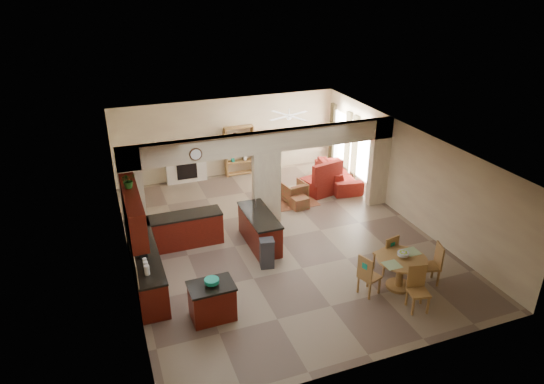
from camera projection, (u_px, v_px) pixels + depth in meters
name	position (u px, v px, depth m)	size (l,w,h in m)	color
floor	(279.00, 238.00, 13.51)	(10.00, 10.00, 0.00)	#7A6954
ceiling	(280.00, 143.00, 12.33)	(10.00, 10.00, 0.00)	white
wall_back	(228.00, 137.00, 17.17)	(8.00, 8.00, 0.00)	beige
wall_front	(380.00, 302.00, 8.67)	(8.00, 8.00, 0.00)	beige
wall_left	(124.00, 217.00, 11.65)	(10.00, 10.00, 0.00)	beige
wall_right	(406.00, 172.00, 14.19)	(10.00, 10.00, 0.00)	beige
partition_left_pier	(133.00, 198.00, 12.59)	(0.60, 0.25, 2.80)	beige
partition_center_pier	(266.00, 188.00, 13.89)	(0.80, 0.25, 2.20)	beige
partition_right_pier	(379.00, 162.00, 14.95)	(0.60, 0.25, 2.80)	beige
partition_header	(266.00, 142.00, 13.31)	(8.00, 0.25, 0.60)	beige
kitchen_counter	(161.00, 250.00, 12.06)	(2.52, 3.29, 1.48)	#400F07
upper_cabinets	(133.00, 211.00, 10.80)	(0.35, 2.40, 0.90)	#400F07
peninsula	(260.00, 229.00, 13.03)	(0.70, 1.85, 0.91)	#400F07
wall_clock	(196.00, 154.00, 12.56)	(0.34, 0.34, 0.03)	#4D2D19
rug	(290.00, 201.00, 15.67)	(1.60, 1.30, 0.01)	brown
fireplace	(186.00, 165.00, 16.85)	(1.60, 0.35, 1.20)	beige
shelving_unit	(239.00, 151.00, 17.34)	(1.00, 0.32, 1.80)	olive
window_a	(365.00, 153.00, 16.22)	(0.02, 0.90, 1.90)	white
window_b	(341.00, 138.00, 17.67)	(0.02, 0.90, 1.90)	white
glazed_door	(352.00, 150.00, 17.01)	(0.02, 0.70, 2.10)	white
drape_a_left	(373.00, 160.00, 15.70)	(0.10, 0.28, 2.30)	#41241A
drape_a_right	(355.00, 148.00, 16.72)	(0.10, 0.28, 2.30)	#41241A
drape_b_left	(348.00, 144.00, 17.14)	(0.10, 0.28, 2.30)	#41241A
drape_b_right	(332.00, 134.00, 18.16)	(0.10, 0.28, 2.30)	#41241A
ceiling_fan	(289.00, 116.00, 15.46)	(1.00, 1.00, 0.10)	white
kitchen_island	(212.00, 301.00, 10.27)	(0.97, 0.71, 0.83)	#400F07
teal_bowl	(212.00, 282.00, 10.07)	(0.31, 0.31, 0.15)	#159579
trash_can	(267.00, 254.00, 12.07)	(0.34, 0.29, 0.72)	#303032
dining_table	(401.00, 268.00, 11.22)	(1.17, 1.17, 0.79)	olive
fruit_bowl	(403.00, 254.00, 11.12)	(0.27, 0.27, 0.14)	#94C029
sofa	(338.00, 174.00, 16.80)	(0.95, 2.43, 0.71)	maroon
chaise	(322.00, 185.00, 16.24)	(1.16, 0.95, 0.46)	maroon
armchair	(294.00, 192.00, 15.53)	(0.70, 0.72, 0.65)	maroon
ottoman	(299.00, 202.00, 15.16)	(0.50, 0.50, 0.37)	maroon
plant	(128.00, 180.00, 10.77)	(0.33, 0.28, 0.36)	#144D14
chair_north	(388.00, 252.00, 11.79)	(0.50, 0.50, 1.02)	olive
chair_east	(434.00, 262.00, 11.38)	(0.52, 0.52, 1.02)	olive
chair_south	(417.00, 286.00, 10.53)	(0.50, 0.50, 1.02)	olive
chair_west	(367.00, 274.00, 10.94)	(0.53, 0.53, 1.02)	olive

